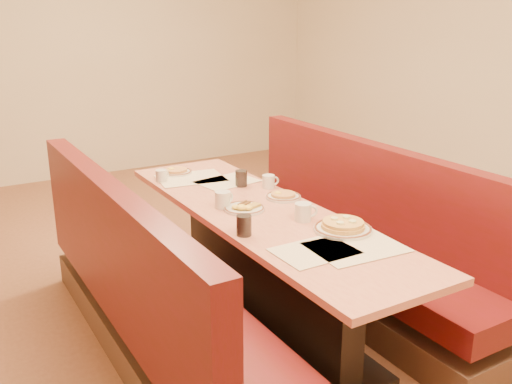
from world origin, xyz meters
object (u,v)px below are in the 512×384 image
pancake_plate (343,227)px  soda_tumbler_near (244,225)px  coffee_mug_d (162,175)px  booth_left (148,300)px  soda_tumbler_mid (241,178)px  diner_table (261,268)px  coffee_mug_b (223,199)px  eggs_plate (244,208)px  booth_right (354,246)px  coffee_mug_a (304,212)px  coffee_mug_c (269,181)px

pancake_plate → soda_tumbler_near: (-0.49, 0.22, 0.03)m
coffee_mug_d → soda_tumbler_near: soda_tumbler_near is taller
booth_left → soda_tumbler_mid: booth_left is taller
diner_table → coffee_mug_b: size_ratio=18.83×
booth_left → coffee_mug_d: size_ratio=23.50×
diner_table → eggs_plate: 0.40m
coffee_mug_b → soda_tumbler_mid: 0.45m
booth_right → soda_tumbler_mid: size_ratio=22.60×
booth_left → pancake_plate: bearing=-28.4°
booth_right → coffee_mug_d: booth_right is taller
coffee_mug_a → soda_tumbler_mid: (0.02, 0.76, 0.00)m
soda_tumbler_near → coffee_mug_c: bearing=49.3°
booth_right → coffee_mug_a: booth_right is taller
coffee_mug_b → coffee_mug_c: size_ratio=1.14×
soda_tumbler_near → soda_tumbler_mid: 0.89m
pancake_plate → eggs_plate: bearing=116.8°
booth_left → booth_right: bearing=0.0°
eggs_plate → booth_left: bearing=-174.5°
coffee_mug_c → coffee_mug_a: bearing=-94.9°
diner_table → coffee_mug_a: 0.52m
booth_left → coffee_mug_a: (0.85, -0.26, 0.44)m
booth_left → coffee_mug_c: size_ratio=21.39×
pancake_plate → coffee_mug_a: 0.26m
diner_table → coffee_mug_a: bearing=-65.5°
eggs_plate → coffee_mug_a: (0.20, -0.32, 0.04)m
diner_table → coffee_mug_b: bearing=134.5°
diner_table → booth_right: bearing=0.0°
coffee_mug_b → soda_tumbler_near: (-0.11, -0.45, 0.00)m
diner_table → soda_tumbler_near: (-0.28, -0.28, 0.43)m
coffee_mug_b → coffee_mug_d: size_ratio=1.25×
diner_table → coffee_mug_d: (-0.28, 0.88, 0.42)m
eggs_plate → diner_table: bearing=-37.2°
soda_tumbler_mid → booth_right: bearing=-40.3°
booth_left → pancake_plate: size_ratio=7.95×
coffee_mug_b → coffee_mug_c: (0.45, 0.20, -0.01)m
coffee_mug_b → coffee_mug_a: bearing=-73.5°
eggs_plate → soda_tumbler_mid: bearing=62.8°
booth_left → soda_tumbler_mid: bearing=29.7°
soda_tumbler_mid → coffee_mug_b: bearing=-133.2°
eggs_plate → booth_right: bearing=-4.4°
pancake_plate → coffee_mug_b: bearing=118.8°
eggs_plate → soda_tumbler_mid: size_ratio=2.20×
coffee_mug_c → soda_tumbler_near: 0.86m
coffee_mug_b → soda_tumbler_mid: soda_tumbler_mid is taller
booth_left → eggs_plate: (0.65, 0.06, 0.40)m
soda_tumbler_mid → diner_table: bearing=-105.9°
booth_right → eggs_plate: 0.91m
diner_table → coffee_mug_a: coffee_mug_a is taller
diner_table → soda_tumbler_near: soda_tumbler_near is taller
soda_tumbler_near → soda_tumbler_mid: bearing=61.6°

